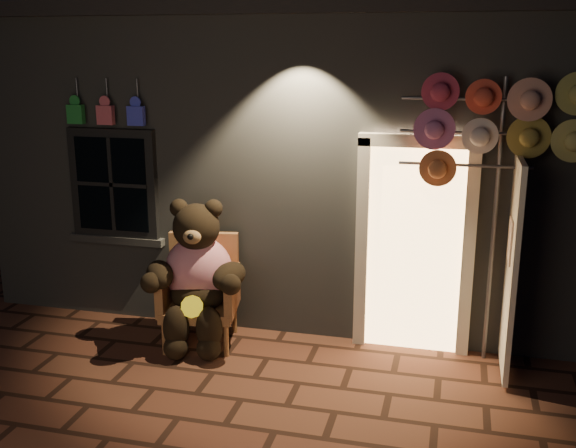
% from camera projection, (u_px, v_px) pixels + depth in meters
% --- Properties ---
extents(ground, '(60.00, 60.00, 0.00)m').
position_uv_depth(ground, '(241.00, 400.00, 5.90)').
color(ground, '#563021').
rests_on(ground, ground).
extents(shop_building, '(7.30, 5.95, 3.51)m').
position_uv_depth(shop_building, '(330.00, 141.00, 9.19)').
color(shop_building, slate).
rests_on(shop_building, ground).
extents(wicker_armchair, '(0.87, 0.81, 1.11)m').
position_uv_depth(wicker_armchair, '(201.00, 290.00, 6.98)').
color(wicker_armchair, '#B07C44').
rests_on(wicker_armchair, ground).
extents(teddy_bear, '(1.09, 0.93, 1.53)m').
position_uv_depth(teddy_bear, '(197.00, 275.00, 6.79)').
color(teddy_bear, red).
rests_on(teddy_bear, ground).
extents(hat_rack, '(1.72, 0.22, 2.76)m').
position_uv_depth(hat_rack, '(497.00, 126.00, 6.02)').
color(hat_rack, '#59595E').
rests_on(hat_rack, ground).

